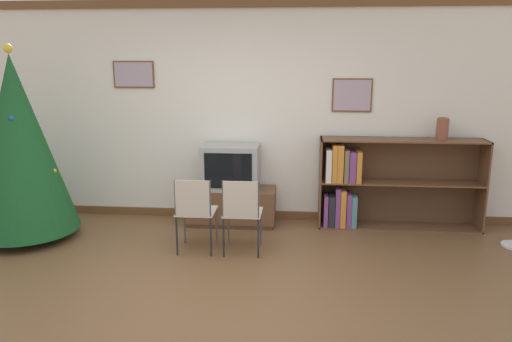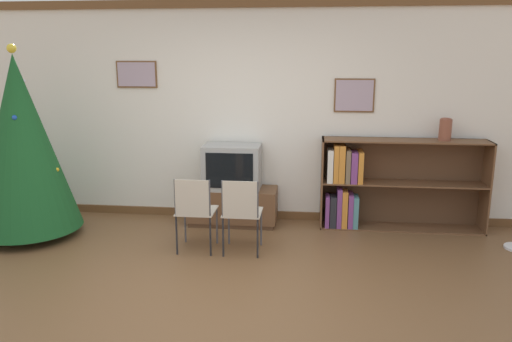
{
  "view_description": "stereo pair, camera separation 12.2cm",
  "coord_description": "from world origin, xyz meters",
  "px_view_note": "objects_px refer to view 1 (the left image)",
  "views": [
    {
      "loc": [
        0.7,
        -3.85,
        2.06
      ],
      "look_at": [
        0.25,
        1.26,
        0.86
      ],
      "focal_mm": 35.0,
      "sensor_mm": 36.0,
      "label": 1
    },
    {
      "loc": [
        0.82,
        -3.83,
        2.06
      ],
      "look_at": [
        0.25,
        1.26,
        0.86
      ],
      "focal_mm": 35.0,
      "sensor_mm": 36.0,
      "label": 2
    }
  ],
  "objects_px": {
    "christmas_tree": "(18,145)",
    "tv_console": "(231,206)",
    "folding_chair_right": "(242,211)",
    "television": "(231,167)",
    "bookshelf": "(370,184)",
    "vase": "(442,128)",
    "folding_chair_left": "(195,210)"
  },
  "relations": [
    {
      "from": "christmas_tree",
      "to": "tv_console",
      "type": "height_order",
      "value": "christmas_tree"
    },
    {
      "from": "television",
      "to": "bookshelf",
      "type": "xyz_separation_m",
      "value": [
        1.69,
        0.07,
        -0.19
      ]
    },
    {
      "from": "christmas_tree",
      "to": "bookshelf",
      "type": "relative_size",
      "value": 1.12
    },
    {
      "from": "television",
      "to": "bookshelf",
      "type": "bearing_deg",
      "value": 2.24
    },
    {
      "from": "tv_console",
      "to": "christmas_tree",
      "type": "bearing_deg",
      "value": -163.42
    },
    {
      "from": "tv_console",
      "to": "folding_chair_right",
      "type": "relative_size",
      "value": 1.33
    },
    {
      "from": "bookshelf",
      "to": "tv_console",
      "type": "bearing_deg",
      "value": -177.85
    },
    {
      "from": "tv_console",
      "to": "vase",
      "type": "height_order",
      "value": "vase"
    },
    {
      "from": "tv_console",
      "to": "folding_chair_right",
      "type": "xyz_separation_m",
      "value": [
        0.25,
        -0.96,
        0.24
      ]
    },
    {
      "from": "television",
      "to": "folding_chair_left",
      "type": "xyz_separation_m",
      "value": [
        -0.25,
        -0.96,
        -0.25
      ]
    },
    {
      "from": "christmas_tree",
      "to": "tv_console",
      "type": "xyz_separation_m",
      "value": [
        2.28,
        0.68,
        -0.85
      ]
    },
    {
      "from": "vase",
      "to": "folding_chair_left",
      "type": "bearing_deg",
      "value": -159.37
    },
    {
      "from": "christmas_tree",
      "to": "folding_chair_right",
      "type": "relative_size",
      "value": 2.65
    },
    {
      "from": "vase",
      "to": "tv_console",
      "type": "bearing_deg",
      "value": -178.39
    },
    {
      "from": "television",
      "to": "vase",
      "type": "xyz_separation_m",
      "value": [
        2.49,
        0.07,
        0.49
      ]
    },
    {
      "from": "christmas_tree",
      "to": "folding_chair_right",
      "type": "height_order",
      "value": "christmas_tree"
    },
    {
      "from": "folding_chair_right",
      "to": "bookshelf",
      "type": "relative_size",
      "value": 0.42
    },
    {
      "from": "folding_chair_left",
      "to": "tv_console",
      "type": "bearing_deg",
      "value": 75.57
    },
    {
      "from": "folding_chair_left",
      "to": "folding_chair_right",
      "type": "height_order",
      "value": "same"
    },
    {
      "from": "television",
      "to": "bookshelf",
      "type": "relative_size",
      "value": 0.36
    },
    {
      "from": "christmas_tree",
      "to": "vase",
      "type": "xyz_separation_m",
      "value": [
        4.77,
        0.75,
        0.14
      ]
    },
    {
      "from": "tv_console",
      "to": "folding_chair_left",
      "type": "bearing_deg",
      "value": -104.43
    },
    {
      "from": "folding_chair_left",
      "to": "folding_chair_right",
      "type": "relative_size",
      "value": 1.0
    },
    {
      "from": "christmas_tree",
      "to": "television",
      "type": "distance_m",
      "value": 2.4
    },
    {
      "from": "folding_chair_left",
      "to": "folding_chair_right",
      "type": "xyz_separation_m",
      "value": [
        0.49,
        0.0,
        0.0
      ]
    },
    {
      "from": "vase",
      "to": "christmas_tree",
      "type": "bearing_deg",
      "value": -171.08
    },
    {
      "from": "bookshelf",
      "to": "television",
      "type": "bearing_deg",
      "value": -177.76
    },
    {
      "from": "folding_chair_right",
      "to": "television",
      "type": "bearing_deg",
      "value": 104.47
    },
    {
      "from": "christmas_tree",
      "to": "folding_chair_left",
      "type": "bearing_deg",
      "value": -7.92
    },
    {
      "from": "television",
      "to": "folding_chair_left",
      "type": "bearing_deg",
      "value": -104.47
    },
    {
      "from": "vase",
      "to": "bookshelf",
      "type": "bearing_deg",
      "value": -179.53
    },
    {
      "from": "tv_console",
      "to": "television",
      "type": "bearing_deg",
      "value": -90.0
    }
  ]
}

